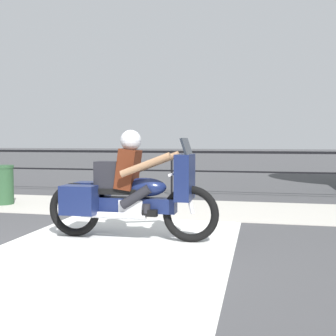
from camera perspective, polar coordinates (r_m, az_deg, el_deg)
name	(u,v)px	position (r m, az deg, el deg)	size (l,w,h in m)	color
ground_plane	(83,250)	(5.51, -11.42, -10.82)	(120.00, 120.00, 0.00)	#424244
sidewalk_band	(151,207)	(8.66, -2.28, -5.35)	(44.00, 2.40, 0.01)	#B7B2A8
crosswalk_band	(104,255)	(5.20, -8.63, -11.64)	(3.03, 6.00, 0.01)	silver
fence_railing	(172,160)	(10.54, 0.50, 1.08)	(36.00, 0.05, 1.12)	black
motorcycle	(129,191)	(5.88, -5.30, -3.14)	(2.46, 0.76, 1.52)	black
trash_bin	(3,185)	(9.68, -21.48, -2.13)	(0.47, 0.47, 0.84)	#284C2D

